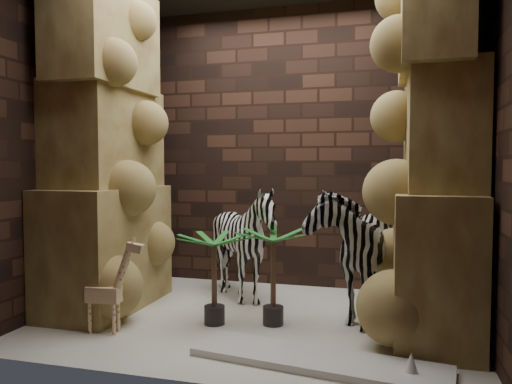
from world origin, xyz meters
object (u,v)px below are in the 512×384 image
(giraffe_toy, at_px, (104,284))
(zebra_left, at_px, (244,249))
(surfboard, at_px, (317,360))
(zebra_right, at_px, (353,239))
(palm_back, at_px, (214,278))
(palm_front, at_px, (273,277))

(giraffe_toy, bearing_deg, zebra_left, 49.79)
(zebra_left, relative_size, surfboard, 0.66)
(zebra_right, height_order, zebra_left, zebra_right)
(giraffe_toy, relative_size, palm_back, 1.02)
(palm_back, bearing_deg, palm_front, 13.25)
(giraffe_toy, distance_m, surfboard, 1.73)
(giraffe_toy, relative_size, surfboard, 0.46)
(giraffe_toy, bearing_deg, zebra_right, 22.34)
(zebra_left, distance_m, palm_front, 0.75)
(palm_back, bearing_deg, zebra_right, 26.76)
(palm_back, relative_size, surfboard, 0.45)
(zebra_right, relative_size, zebra_left, 1.20)
(zebra_right, distance_m, surfboard, 1.30)
(zebra_right, xyz_separation_m, palm_front, (-0.61, -0.43, -0.27))
(zebra_right, bearing_deg, palm_front, -139.65)
(giraffe_toy, bearing_deg, surfboard, -10.95)
(palm_front, relative_size, palm_back, 1.05)
(zebra_left, bearing_deg, surfboard, -54.51)
(palm_front, distance_m, surfboard, 0.91)
(palm_back, bearing_deg, surfboard, -32.24)
(palm_front, bearing_deg, zebra_right, 35.42)
(zebra_right, bearing_deg, zebra_left, 175.41)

